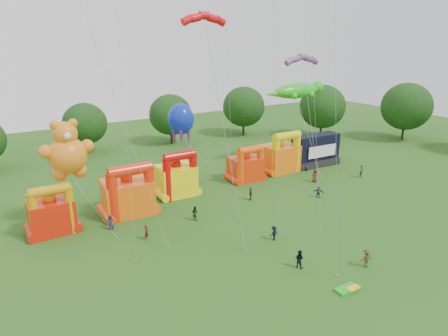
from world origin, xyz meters
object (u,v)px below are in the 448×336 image
stage_trailer (316,150)px  gecko_kite (305,123)px  bouncy_castle_0 (52,214)px  bouncy_castle_2 (177,178)px  octopus_kite (206,158)px  spectator_0 (110,222)px  teddy_bear_kite (81,181)px  spectator_4 (250,194)px

stage_trailer → gecko_kite: bearing=172.5°
bouncy_castle_0 → bouncy_castle_2: bearing=9.4°
stage_trailer → octopus_kite: size_ratio=0.70×
bouncy_castle_0 → spectator_0: bearing=-24.6°
teddy_bear_kite → bouncy_castle_0: bearing=162.4°
stage_trailer → spectator_4: size_ratio=4.83×
gecko_kite → spectator_4: 17.73m
bouncy_castle_2 → stage_trailer: bearing=-0.2°
bouncy_castle_2 → spectator_0: 11.76m
bouncy_castle_0 → bouncy_castle_2: (15.86, 2.64, 0.20)m
spectator_0 → bouncy_castle_0: bearing=168.8°
bouncy_castle_2 → spectator_0: bouncy_castle_2 is taller
bouncy_castle_2 → spectator_4: 9.82m
octopus_kite → bouncy_castle_2: bearing=-179.5°
teddy_bear_kite → gecko_kite: gecko_kite is taller
bouncy_castle_2 → spectator_4: bearing=-41.8°
octopus_kite → spectator_4: size_ratio=6.88×
gecko_kite → spectator_0: bearing=-170.8°
stage_trailer → teddy_bear_kite: 37.72m
spectator_0 → gecko_kite: bearing=22.7°
bouncy_castle_2 → gecko_kite: (22.36, 0.23, 4.81)m
stage_trailer → gecko_kite: 5.28m
teddy_bear_kite → octopus_kite: (17.05, 3.67, -1.20)m
bouncy_castle_2 → gecko_kite: bearing=0.6°
bouncy_castle_0 → spectator_4: bearing=-9.4°
octopus_kite → gecko_kite: bearing=0.6°
stage_trailer → teddy_bear_kite: teddy_bear_kite is taller
bouncy_castle_2 → stage_trailer: (24.72, -0.08, 0.09)m
stage_trailer → bouncy_castle_2: bearing=179.8°
stage_trailer → spectator_0: bearing=-171.9°
gecko_kite → spectator_0: size_ratio=7.80×
gecko_kite → spectator_0: gecko_kite is taller
bouncy_castle_0 → octopus_kite: (20.22, 2.67, 2.22)m
spectator_4 → stage_trailer: bearing=129.6°
bouncy_castle_0 → spectator_4: bouncy_castle_0 is taller
spectator_0 → spectator_4: bearing=9.0°
bouncy_castle_0 → stage_trailer: bouncy_castle_0 is taller
teddy_bear_kite → gecko_kite: (35.07, 3.86, 1.59)m
octopus_kite → bouncy_castle_0: bearing=-172.5°
bouncy_castle_0 → teddy_bear_kite: 4.76m
bouncy_castle_0 → bouncy_castle_2: 16.08m
bouncy_castle_0 → gecko_kite: gecko_kite is taller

